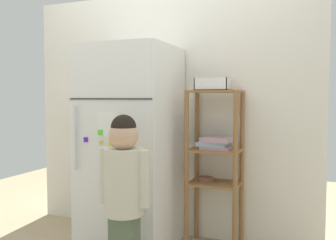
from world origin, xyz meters
name	(u,v)px	position (x,y,z in m)	size (l,w,h in m)	color
kitchen_wall_back	(166,114)	(0.00, 0.38, 1.04)	(2.59, 0.03, 2.09)	silver
refrigerator	(131,147)	(-0.16, 0.02, 0.79)	(0.68, 0.69, 1.59)	white
child_standing	(124,181)	(0.08, -0.54, 0.65)	(0.35, 0.26, 1.08)	#596A50
pantry_shelf_unit	(214,154)	(0.48, 0.19, 0.74)	(0.41, 0.30, 1.24)	olive
fruit_bin	(214,85)	(0.47, 0.18, 1.28)	(0.25, 0.18, 0.09)	white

